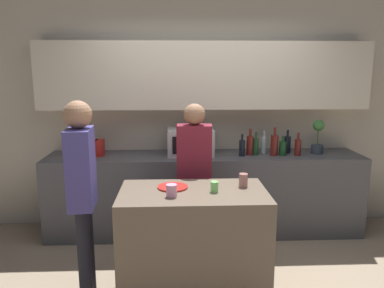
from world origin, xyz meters
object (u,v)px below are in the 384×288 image
(bottle_2, at_px, (256,146))
(cup_1, at_px, (243,180))
(bottle_6, at_px, (287,144))
(person_left, at_px, (194,169))
(bottle_5, at_px, (283,148))
(person_center, at_px, (82,185))
(bottle_3, at_px, (264,145))
(toaster, at_px, (92,148))
(microwave, at_px, (190,142))
(cup_0, at_px, (214,187))
(bottle_1, at_px, (250,145))
(potted_plant, at_px, (318,137))
(bottle_0, at_px, (242,148))
(bottle_7, at_px, (298,147))
(bottle_4, at_px, (274,145))
(plate_on_island, at_px, (173,187))
(cup_2, at_px, (172,191))

(bottle_2, xyz_separation_m, cup_1, (-0.33, -1.07, -0.07))
(bottle_6, height_order, person_left, person_left)
(bottle_5, relative_size, person_center, 0.14)
(bottle_3, bearing_deg, toaster, -178.74)
(microwave, distance_m, cup_0, 1.27)
(cup_1, bearing_deg, bottle_1, 75.99)
(bottle_1, bearing_deg, potted_plant, 3.71)
(bottle_2, bearing_deg, bottle_6, 14.50)
(cup_0, bearing_deg, bottle_0, 69.53)
(potted_plant, height_order, cup_0, potted_plant)
(microwave, xyz_separation_m, bottle_7, (1.22, -0.10, -0.05))
(bottle_4, distance_m, cup_1, 1.17)
(bottle_3, height_order, plate_on_island, bottle_3)
(bottle_4, distance_m, bottle_7, 0.27)
(bottle_0, height_order, person_center, person_center)
(microwave, xyz_separation_m, bottle_2, (0.75, -0.05, -0.05))
(microwave, distance_m, bottle_6, 1.14)
(bottle_7, distance_m, plate_on_island, 1.76)
(cup_0, bearing_deg, bottle_6, 52.71)
(cup_2, distance_m, person_center, 0.72)
(bottle_0, distance_m, bottle_3, 0.31)
(cup_2, xyz_separation_m, person_left, (0.22, 0.74, -0.02))
(potted_plant, bearing_deg, bottle_1, -176.29)
(cup_0, xyz_separation_m, cup_2, (-0.35, -0.10, 0.01))
(bottle_5, distance_m, bottle_7, 0.17)
(microwave, relative_size, bottle_7, 2.00)
(bottle_5, bearing_deg, bottle_3, 144.83)
(cup_1, height_order, person_center, person_center)
(cup_1, bearing_deg, bottle_5, 58.45)
(bottle_4, bearing_deg, person_left, -150.74)
(bottle_1, distance_m, cup_2, 1.58)
(bottle_2, bearing_deg, bottle_3, 39.75)
(bottle_0, height_order, person_left, person_left)
(microwave, xyz_separation_m, bottle_0, (0.58, -0.10, -0.05))
(potted_plant, xyz_separation_m, person_center, (-2.40, -1.29, -0.14))
(potted_plant, relative_size, cup_2, 3.92)
(bottle_1, relative_size, bottle_4, 0.93)
(cup_0, bearing_deg, microwave, 96.73)
(bottle_0, relative_size, cup_2, 2.48)
(bottle_6, distance_m, cup_0, 1.64)
(plate_on_island, xyz_separation_m, cup_0, (0.35, -0.12, 0.04))
(bottle_3, height_order, person_left, person_left)
(microwave, relative_size, bottle_5, 2.30)
(cup_0, bearing_deg, bottle_3, 61.18)
(bottle_4, relative_size, bottle_7, 1.25)
(bottle_6, relative_size, bottle_7, 1.03)
(potted_plant, height_order, bottle_7, potted_plant)
(bottle_5, bearing_deg, bottle_0, -178.89)
(bottle_5, bearing_deg, cup_1, -121.55)
(bottle_0, bearing_deg, bottle_5, 1.11)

